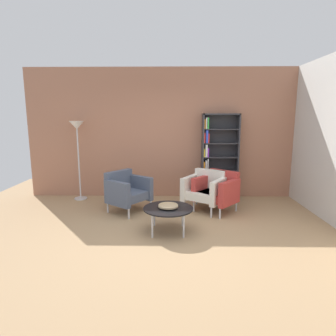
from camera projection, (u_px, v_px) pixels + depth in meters
ground_plane at (167, 240)px, 4.29m from camera, size 8.32×8.32×0.00m
brick_back_panel at (169, 134)px, 6.45m from camera, size 6.40×0.12×2.90m
bookshelf_tall at (217, 158)px, 6.32m from camera, size 0.80×0.30×1.90m
coffee_table_low at (168, 210)px, 4.53m from camera, size 0.80×0.80×0.40m
decorative_bowl at (168, 206)px, 4.52m from camera, size 0.32×0.32×0.05m
armchair_near_window at (127, 190)px, 5.52m from camera, size 0.94×0.95×0.78m
armchair_corner_red at (205, 189)px, 5.60m from camera, size 0.94×0.92×0.78m
armchair_spare_guest at (217, 190)px, 5.54m from camera, size 0.95×0.95×0.78m
floor_lamp_torchiere at (77, 135)px, 6.15m from camera, size 0.32×0.32×1.74m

